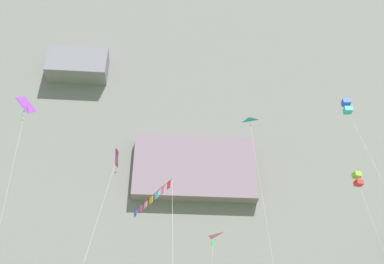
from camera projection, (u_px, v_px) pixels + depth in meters
cliff_face at (189, 176)px, 76.97m from camera, size 180.00×23.76×78.68m
kite_banner_low_right at (152, 207)px, 27.75m from camera, size 2.85×6.95×14.63m
kite_box_low_center at (348, 108)px, 39.62m from camera, size 3.35×3.93×26.84m
kite_delta_mid_center at (209, 244)px, 46.88m from camera, size 3.00×4.33×19.32m
kite_delta_far_right at (251, 128)px, 52.99m from camera, size 1.96×4.91×33.44m
kite_diamond_high_right at (25, 112)px, 38.56m from camera, size 2.82×4.07×26.92m
kite_box_mid_right at (358, 180)px, 48.31m from camera, size 0.89×5.38×25.87m
kite_diamond_low_left at (114, 168)px, 34.14m from camera, size 2.69×5.38×20.79m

